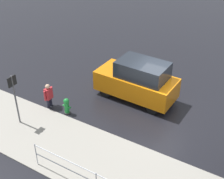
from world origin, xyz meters
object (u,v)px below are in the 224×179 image
at_px(moving_hatchback, 138,80).
at_px(sign_post, 14,93).
at_px(fire_hydrant, 67,106).
at_px(pedestrian, 48,94).

relative_size(moving_hatchback, sign_post, 1.65).
bearing_deg(sign_post, moving_hatchback, -128.78).
height_order(fire_hydrant, sign_post, sign_post).
bearing_deg(pedestrian, fire_hydrant, 179.66).
relative_size(moving_hatchback, pedestrian, 3.24).
height_order(moving_hatchback, pedestrian, moving_hatchback).
xyz_separation_m(pedestrian, sign_post, (0.30, 1.65, 0.90)).
bearing_deg(fire_hydrant, moving_hatchback, -128.44).
bearing_deg(pedestrian, sign_post, 79.76).
relative_size(fire_hydrant, sign_post, 0.33).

